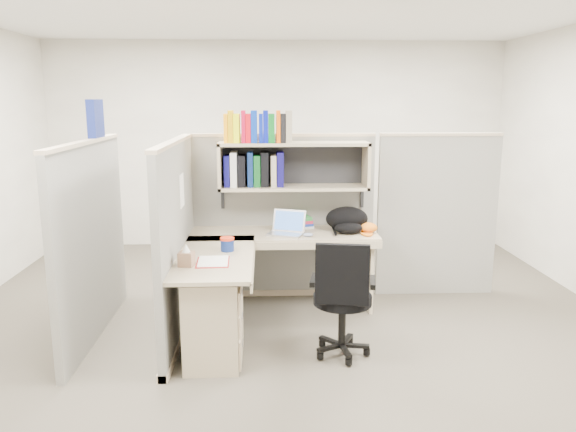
{
  "coord_description": "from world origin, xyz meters",
  "views": [
    {
      "loc": [
        -0.17,
        -4.53,
        1.95
      ],
      "look_at": [
        0.03,
        0.25,
        0.95
      ],
      "focal_mm": 35.0,
      "sensor_mm": 36.0,
      "label": 1
    }
  ],
  "objects_px": {
    "laptop": "(286,223)",
    "snack_canister": "(227,244)",
    "backpack": "(348,220)",
    "desk": "(236,294)",
    "task_chair": "(342,316)"
  },
  "relations": [
    {
      "from": "desk",
      "to": "laptop",
      "type": "height_order",
      "value": "laptop"
    },
    {
      "from": "laptop",
      "to": "backpack",
      "type": "xyz_separation_m",
      "value": [
        0.58,
        0.08,
        0.0
      ]
    },
    {
      "from": "snack_canister",
      "to": "task_chair",
      "type": "distance_m",
      "value": 1.11
    },
    {
      "from": "laptop",
      "to": "snack_canister",
      "type": "relative_size",
      "value": 2.71
    },
    {
      "from": "snack_canister",
      "to": "task_chair",
      "type": "height_order",
      "value": "task_chair"
    },
    {
      "from": "desk",
      "to": "task_chair",
      "type": "xyz_separation_m",
      "value": [
        0.81,
        -0.25,
        -0.11
      ]
    },
    {
      "from": "snack_canister",
      "to": "task_chair",
      "type": "xyz_separation_m",
      "value": [
        0.89,
        -0.47,
        -0.46
      ]
    },
    {
      "from": "laptop",
      "to": "backpack",
      "type": "distance_m",
      "value": 0.59
    },
    {
      "from": "desk",
      "to": "backpack",
      "type": "height_order",
      "value": "backpack"
    },
    {
      "from": "laptop",
      "to": "snack_canister",
      "type": "height_order",
      "value": "laptop"
    },
    {
      "from": "backpack",
      "to": "laptop",
      "type": "bearing_deg",
      "value": -152.5
    },
    {
      "from": "desk",
      "to": "snack_canister",
      "type": "relative_size",
      "value": 15.14
    },
    {
      "from": "desk",
      "to": "snack_canister",
      "type": "bearing_deg",
      "value": 108.55
    },
    {
      "from": "desk",
      "to": "backpack",
      "type": "xyz_separation_m",
      "value": [
        1.01,
        0.84,
        0.41
      ]
    },
    {
      "from": "desk",
      "to": "laptop",
      "type": "distance_m",
      "value": 0.96
    }
  ]
}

